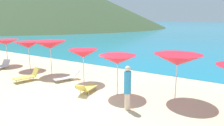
% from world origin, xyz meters
% --- Properties ---
extents(ground_plane, '(50.00, 100.00, 0.30)m').
position_xyz_m(ground_plane, '(0.00, 10.00, -0.15)').
color(ground_plane, beige).
extents(umbrella_0, '(2.22, 2.22, 2.17)m').
position_xyz_m(umbrella_0, '(-9.88, 2.37, 1.96)').
color(umbrella_0, silver).
rests_on(umbrella_0, ground_plane).
extents(umbrella_1, '(1.96, 1.96, 2.16)m').
position_xyz_m(umbrella_1, '(-7.07, 2.54, 1.91)').
color(umbrella_1, silver).
rests_on(umbrella_1, ground_plane).
extents(umbrella_2, '(2.40, 2.40, 2.37)m').
position_xyz_m(umbrella_2, '(-4.38, 2.38, 2.10)').
color(umbrella_2, silver).
rests_on(umbrella_2, ground_plane).
extents(umbrella_3, '(1.97, 1.97, 2.04)m').
position_xyz_m(umbrella_3, '(-1.27, 2.23, 1.80)').
color(umbrella_3, silver).
rests_on(umbrella_3, ground_plane).
extents(umbrella_4, '(2.04, 2.04, 2.08)m').
position_xyz_m(umbrella_4, '(1.57, 1.52, 1.85)').
color(umbrella_4, silver).
rests_on(umbrella_4, ground_plane).
extents(umbrella_5, '(2.33, 2.33, 2.24)m').
position_xyz_m(umbrella_5, '(4.25, 2.45, 1.97)').
color(umbrella_5, silver).
rests_on(umbrella_5, ground_plane).
extents(lounge_chair_1, '(0.95, 1.62, 0.77)m').
position_xyz_m(lounge_chair_1, '(-4.46, 0.53, 0.32)').
color(lounge_chair_1, '#D8BF4C').
rests_on(lounge_chair_1, ground_plane).
extents(lounge_chair_2, '(1.09, 1.75, 0.61)m').
position_xyz_m(lounge_chair_2, '(-2.42, 1.94, 0.25)').
color(lounge_chair_2, white).
rests_on(lounge_chair_2, ground_plane).
extents(lounge_chair_3, '(1.15, 1.65, 0.63)m').
position_xyz_m(lounge_chair_3, '(-9.05, 1.37, 0.25)').
color(lounge_chair_3, white).
rests_on(lounge_chair_3, ground_plane).
extents(lounge_chair_4, '(0.75, 1.45, 0.63)m').
position_xyz_m(lounge_chair_4, '(0.07, 0.88, 0.29)').
color(lounge_chair_4, '#D8BF4C').
rests_on(lounge_chair_4, ground_plane).
extents(beachgoer_0, '(0.31, 0.31, 1.92)m').
position_xyz_m(beachgoer_0, '(2.82, 0.30, 1.04)').
color(beachgoer_0, beige).
rests_on(beachgoer_0, ground_plane).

